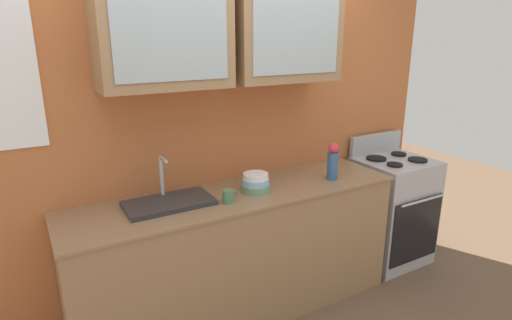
{
  "coord_description": "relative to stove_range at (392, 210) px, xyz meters",
  "views": [
    {
      "loc": [
        -1.22,
        -2.35,
        1.97
      ],
      "look_at": [
        0.14,
        0.0,
        1.14
      ],
      "focal_mm": 29.44,
      "sensor_mm": 36.0,
      "label": 1
    }
  ],
  "objects": [
    {
      "name": "counter",
      "position": [
        -1.52,
        0.0,
        -0.01
      ],
      "size": [
        2.32,
        0.6,
        0.93
      ],
      "color": "#93704C",
      "rests_on": "ground_plane"
    },
    {
      "name": "sink_faucet",
      "position": [
        -1.99,
        0.04,
        0.48
      ],
      "size": [
        0.55,
        0.3,
        0.3
      ],
      "color": "#2D2D30",
      "rests_on": "counter"
    },
    {
      "name": "ground_plane",
      "position": [
        -1.52,
        0.0,
        -0.47
      ],
      "size": [
        10.0,
        10.0,
        0.0
      ],
      "primitive_type": "plane",
      "color": "brown"
    },
    {
      "name": "back_wall_unit",
      "position": [
        -1.53,
        0.28,
        1.13
      ],
      "size": [
        3.84,
        0.46,
        2.82
      ],
      "color": "#B76638",
      "rests_on": "ground_plane"
    },
    {
      "name": "vase",
      "position": [
        -0.79,
        -0.1,
        0.59
      ],
      "size": [
        0.08,
        0.08,
        0.28
      ],
      "color": "#33598C",
      "rests_on": "counter"
    },
    {
      "name": "stove_range",
      "position": [
        0.0,
        0.0,
        0.0
      ],
      "size": [
        0.61,
        0.59,
        1.11
      ],
      "color": "#ADAFB5",
      "rests_on": "ground_plane"
    },
    {
      "name": "bowl_stack",
      "position": [
        -1.4,
        -0.02,
        0.52
      ],
      "size": [
        0.2,
        0.2,
        0.13
      ],
      "color": "#669972",
      "rests_on": "counter"
    },
    {
      "name": "cup_near_sink",
      "position": [
        -1.65,
        -0.11,
        0.5
      ],
      "size": [
        0.11,
        0.07,
        0.08
      ],
      "color": "#4C7F59",
      "rests_on": "counter"
    }
  ]
}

